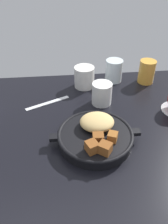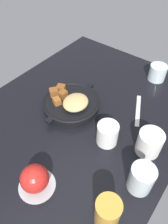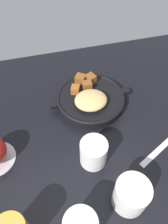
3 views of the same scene
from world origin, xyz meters
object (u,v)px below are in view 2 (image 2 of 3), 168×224
at_px(red_apple, 35,178).
at_px(white_creamer_pitcher, 107,134).
at_px(ceramic_mug_white, 149,143).
at_px(butter_knife, 138,110).
at_px(water_glass_short, 158,73).
at_px(cast_iron_skillet, 71,103).
at_px(juice_glass_amber, 108,212).
at_px(water_glass_tall, 141,179).

bearing_deg(red_apple, white_creamer_pitcher, 164.41).
bearing_deg(ceramic_mug_white, butter_knife, -143.20).
bearing_deg(butter_knife, red_apple, -36.09).
bearing_deg(white_creamer_pitcher, water_glass_short, -178.09).
relative_size(cast_iron_skillet, butter_knife, 1.57).
distance_m(butter_knife, water_glass_short, 0.24).
bearing_deg(juice_glass_amber, butter_knife, -163.42).
xyz_separation_m(water_glass_short, ceramic_mug_white, (0.38, 0.14, 0.01)).
bearing_deg(ceramic_mug_white, water_glass_short, -159.40).
bearing_deg(water_glass_short, ceramic_mug_white, 20.60).
xyz_separation_m(white_creamer_pitcher, ceramic_mug_white, (-0.05, 0.13, 0.00)).
bearing_deg(ceramic_mug_white, juice_glass_amber, 2.51).
xyz_separation_m(cast_iron_skillet, juice_glass_amber, (0.26, 0.34, 0.02)).
xyz_separation_m(water_glass_short, water_glass_tall, (0.51, 0.18, 0.01)).
height_order(cast_iron_skillet, butter_knife, cast_iron_skillet).
relative_size(water_glass_short, ceramic_mug_white, 0.89).
bearing_deg(white_creamer_pitcher, ceramic_mug_white, 111.93).
distance_m(cast_iron_skillet, red_apple, 0.34).
height_order(water_glass_tall, juice_glass_amber, juice_glass_amber).
bearing_deg(cast_iron_skillet, red_apple, 22.42).
xyz_separation_m(red_apple, butter_knife, (-0.47, 0.09, -0.05)).
bearing_deg(ceramic_mug_white, white_creamer_pitcher, -68.07).
relative_size(butter_knife, white_creamer_pitcher, 2.09).
height_order(white_creamer_pitcher, water_glass_tall, water_glass_tall).
distance_m(cast_iron_skillet, water_glass_tall, 0.39).
bearing_deg(cast_iron_skillet, ceramic_mug_white, 90.16).
height_order(red_apple, butter_knife, red_apple).
distance_m(white_creamer_pitcher, juice_glass_amber, 0.26).
height_order(water_glass_short, juice_glass_amber, juice_glass_amber).
relative_size(cast_iron_skillet, water_glass_tall, 2.89).
bearing_deg(juice_glass_amber, white_creamer_pitcher, -146.65).
bearing_deg(water_glass_tall, water_glass_short, -160.58).
bearing_deg(juice_glass_amber, red_apple, -76.88).
height_order(butter_knife, ceramic_mug_white, ceramic_mug_white).
xyz_separation_m(butter_knife, water_glass_tall, (0.28, 0.15, 0.05)).
relative_size(red_apple, water_glass_tall, 0.89).
height_order(cast_iron_skillet, water_glass_short, same).
bearing_deg(water_glass_tall, cast_iron_skillet, -109.30).
height_order(cast_iron_skillet, ceramic_mug_white, ceramic_mug_white).
relative_size(red_apple, butter_knife, 0.48).
bearing_deg(white_creamer_pitcher, red_apple, -15.59).
bearing_deg(water_glass_short, butter_knife, 7.72).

